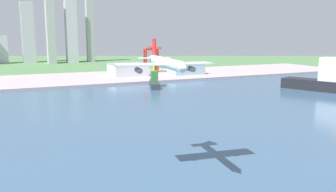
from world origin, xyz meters
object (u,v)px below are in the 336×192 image
container_barge (154,81)px  warehouse_main (128,69)px  airplane_landing (166,63)px  port_crane_red (152,54)px  cargo_ship (326,79)px  warehouse_annex (186,69)px

container_barge → warehouse_main: container_barge is taller
airplane_landing → port_crane_red: bearing=68.7°
airplane_landing → cargo_ship: airplane_landing is taller
cargo_ship → warehouse_annex: bearing=109.8°
airplane_landing → port_crane_red: (142.81, 366.30, -16.97)m
airplane_landing → container_barge: size_ratio=1.01×
cargo_ship → warehouse_annex: 197.63m
airplane_landing → port_crane_red: 393.52m
warehouse_main → cargo_ship: bearing=-54.0°
airplane_landing → warehouse_main: size_ratio=0.95×
port_crane_red → warehouse_annex: size_ratio=0.97×
cargo_ship → warehouse_main: (-148.37, 204.25, -1.95)m
cargo_ship → port_crane_red: cargo_ship is taller
cargo_ship → airplane_landing: bearing=-150.7°
port_crane_red → airplane_landing: bearing=-111.3°
airplane_landing → warehouse_annex: airplane_landing is taller
container_barge → warehouse_main: (2.82, 102.90, 4.20)m
port_crane_red → warehouse_main: (-45.65, -24.13, -19.21)m
airplane_landing → warehouse_annex: size_ratio=0.96×
airplane_landing → warehouse_annex: 371.68m
warehouse_main → warehouse_annex: (81.47, -18.30, -0.48)m
airplane_landing → container_barge: (94.34, 239.28, -40.38)m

